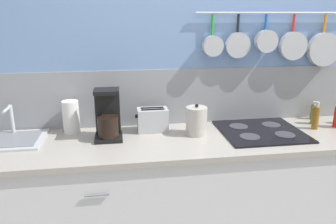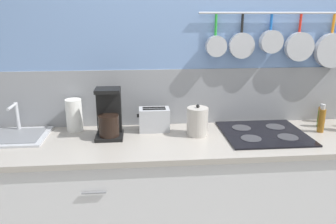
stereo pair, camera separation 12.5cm
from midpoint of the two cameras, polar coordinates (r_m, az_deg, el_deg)
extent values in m
cube|color=#7293C6|center=(2.48, 5.90, 7.78)|extent=(7.20, 0.06, 2.60)
cube|color=gray|center=(2.51, 5.79, 3.03)|extent=(7.20, 0.07, 0.41)
cylinder|color=#B7BABF|center=(2.59, 18.94, 16.01)|extent=(1.38, 0.02, 0.02)
cylinder|color=green|center=(2.39, 6.22, 14.87)|extent=(0.02, 0.02, 0.14)
cylinder|color=#B7BABF|center=(2.37, 6.30, 11.35)|extent=(0.15, 0.06, 0.15)
cylinder|color=black|center=(2.45, 10.65, 14.95)|extent=(0.02, 0.02, 0.12)
cylinder|color=#B7BABF|center=(2.44, 10.60, 11.35)|extent=(0.18, 0.04, 0.18)
cylinder|color=#1959B2|center=(2.52, 15.31, 14.90)|extent=(0.02, 0.02, 0.11)
cylinder|color=#B7BABF|center=(2.50, 15.34, 11.80)|extent=(0.16, 0.06, 0.16)
cylinder|color=red|center=(2.62, 19.75, 14.41)|extent=(0.02, 0.02, 0.12)
cylinder|color=#B7BABF|center=(2.60, 19.64, 10.77)|extent=(0.21, 0.05, 0.21)
cylinder|color=orange|center=(2.74, 24.46, 13.89)|extent=(0.02, 0.02, 0.13)
cylinder|color=#B7BABF|center=(2.73, 24.27, 9.89)|extent=(0.25, 0.05, 0.25)
cube|color=silver|center=(2.45, 7.44, -14.36)|extent=(3.32, 0.61, 0.85)
cylinder|color=slate|center=(1.97, -14.10, -13.90)|extent=(0.14, 0.01, 0.01)
cube|color=#A59E93|center=(2.25, 7.86, -4.70)|extent=(3.36, 0.65, 0.03)
cube|color=#B7BABF|center=(2.41, -27.49, -4.47)|extent=(0.46, 0.36, 0.01)
cube|color=slate|center=(2.40, -27.52, -4.26)|extent=(0.39, 0.29, 0.00)
cylinder|color=#B7BABF|center=(2.50, -26.85, -1.25)|extent=(0.03, 0.03, 0.21)
cylinder|color=#B7BABF|center=(2.41, -27.65, 0.39)|extent=(0.02, 0.15, 0.02)
cylinder|color=white|center=(2.38, -17.97, -0.81)|extent=(0.11, 0.11, 0.23)
cube|color=black|center=(2.23, -11.85, -4.33)|extent=(0.18, 0.19, 0.02)
cube|color=black|center=(2.24, -12.01, -0.07)|extent=(0.16, 0.06, 0.33)
cylinder|color=black|center=(2.18, -12.01, -2.53)|extent=(0.14, 0.14, 0.14)
cube|color=black|center=(2.16, -12.32, 3.55)|extent=(0.16, 0.14, 0.02)
cube|color=#B7BABF|center=(2.31, -4.23, -1.39)|extent=(0.21, 0.13, 0.16)
cube|color=black|center=(2.27, -4.23, 0.43)|extent=(0.16, 0.02, 0.00)
cube|color=black|center=(2.31, -4.32, 0.75)|extent=(0.16, 0.02, 0.00)
cube|color=black|center=(2.30, -7.08, -0.75)|extent=(0.02, 0.02, 0.02)
cylinder|color=beige|center=(2.24, 3.38, -1.57)|extent=(0.14, 0.14, 0.19)
sphere|color=black|center=(2.21, 3.43, 1.12)|extent=(0.02, 0.02, 0.02)
cube|color=black|center=(2.38, 14.44, -3.28)|extent=(0.56, 0.52, 0.01)
cylinder|color=#38383D|center=(2.24, 12.52, -4.20)|extent=(0.13, 0.13, 0.00)
cylinder|color=#38383D|center=(2.34, 18.29, -3.76)|extent=(0.13, 0.13, 0.00)
cylinder|color=#38383D|center=(2.43, 10.77, -2.47)|extent=(0.13, 0.13, 0.00)
cylinder|color=#38383D|center=(2.52, 16.18, -2.13)|extent=(0.13, 0.13, 0.00)
cylinder|color=#8C5919|center=(2.55, 23.08, -0.96)|extent=(0.05, 0.05, 0.17)
cylinder|color=beige|center=(2.52, 23.34, 1.22)|extent=(0.02, 0.02, 0.04)
cylinder|color=#4C721E|center=(2.67, 22.98, -0.65)|extent=(0.05, 0.05, 0.12)
cylinder|color=beige|center=(2.65, 23.16, 0.89)|extent=(0.03, 0.03, 0.03)
cylinder|color=#8C5919|center=(2.80, 22.87, 0.02)|extent=(0.05, 0.05, 0.12)
cylinder|color=beige|center=(2.78, 23.03, 1.41)|extent=(0.03, 0.03, 0.03)
camera|label=1|loc=(0.06, -91.69, -0.51)|focal=35.00mm
camera|label=2|loc=(0.06, 88.31, 0.51)|focal=35.00mm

